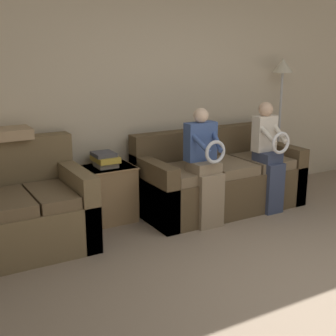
{
  "coord_description": "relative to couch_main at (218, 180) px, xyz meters",
  "views": [
    {
      "loc": [
        -2.73,
        -1.95,
        1.9
      ],
      "look_at": [
        -0.64,
        1.68,
        0.77
      ],
      "focal_mm": 50.0,
      "sensor_mm": 36.0,
      "label": 1
    }
  ],
  "objects": [
    {
      "name": "wall_back",
      "position": [
        -0.4,
        0.51,
        0.94
      ],
      "size": [
        7.95,
        0.06,
        2.55
      ],
      "color": "beige",
      "rests_on": "ground_plane"
    },
    {
      "name": "couch_main",
      "position": [
        0.0,
        0.0,
        0.0
      ],
      "size": [
        1.93,
        0.87,
        0.91
      ],
      "color": "brown",
      "rests_on": "ground_plane"
    },
    {
      "name": "couch_side",
      "position": [
        -2.39,
        0.03,
        0.01
      ],
      "size": [
        1.46,
        0.95,
        1.0
      ],
      "color": "brown",
      "rests_on": "ground_plane"
    },
    {
      "name": "child_left_seated",
      "position": [
        -0.44,
        -0.36,
        0.34
      ],
      "size": [
        0.35,
        0.37,
        1.25
      ],
      "color": "gray",
      "rests_on": "ground_plane"
    },
    {
      "name": "child_right_seated",
      "position": [
        0.44,
        -0.35,
        0.36
      ],
      "size": [
        0.27,
        0.37,
        1.25
      ],
      "color": "#384260",
      "rests_on": "ground_plane"
    },
    {
      "name": "side_shelf",
      "position": [
        -1.31,
        0.25,
        -0.02
      ],
      "size": [
        0.6,
        0.43,
        0.61
      ],
      "color": "#9E7A51",
      "rests_on": "ground_plane"
    },
    {
      "name": "book_stack",
      "position": [
        -1.31,
        0.25,
        0.36
      ],
      "size": [
        0.24,
        0.32,
        0.16
      ],
      "color": "gray",
      "rests_on": "side_shelf"
    },
    {
      "name": "floor_lamp",
      "position": [
        1.16,
        0.27,
        1.02
      ],
      "size": [
        0.26,
        0.26,
        1.7
      ],
      "color": "#2D2B28",
      "rests_on": "ground_plane"
    },
    {
      "name": "throw_pillow",
      "position": [
        -2.24,
        0.35,
        0.72
      ],
      "size": [
        0.37,
        0.37,
        0.1
      ],
      "color": "tan",
      "rests_on": "couch_side"
    }
  ]
}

